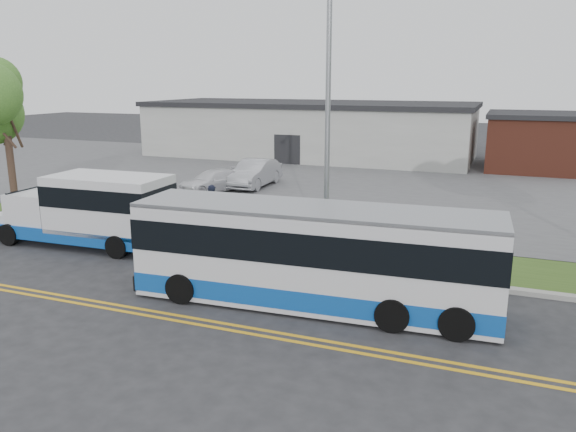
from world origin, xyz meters
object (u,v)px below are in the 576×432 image
at_px(tree_west, 4,102).
at_px(parked_car_a, 255,173).
at_px(transit_bus, 313,256).
at_px(shuttle_bus, 94,208).
at_px(streetlight_near, 327,105).
at_px(parked_car_b, 213,181).
at_px(pedestrian, 212,207).

height_order(tree_west, parked_car_a, tree_west).
height_order(transit_bus, parked_car_a, transit_bus).
bearing_deg(shuttle_bus, streetlight_near, 12.09).
relative_size(transit_bus, parked_car_b, 2.46).
bearing_deg(parked_car_b, shuttle_bus, -60.55).
bearing_deg(parked_car_b, transit_bus, -25.85).
xyz_separation_m(tree_west, pedestrian, (9.79, 0.77, -4.10)).
distance_m(shuttle_bus, pedestrian, 4.58).
bearing_deg(tree_west, shuttle_bus, -21.05).
distance_m(streetlight_near, shuttle_bus, 9.37).
height_order(parked_car_a, parked_car_b, parked_car_a).
bearing_deg(streetlight_near, shuttle_bus, -165.80).
xyz_separation_m(transit_bus, parked_car_a, (-8.59, 14.93, -0.53)).
xyz_separation_m(tree_west, parked_car_a, (7.48, 9.93, -4.25)).
bearing_deg(pedestrian, transit_bus, 135.38).
bearing_deg(shuttle_bus, parked_car_a, 84.26).
relative_size(streetlight_near, transit_bus, 0.94).
xyz_separation_m(streetlight_near, parked_car_b, (-8.97, 8.14, -4.54)).
xyz_separation_m(shuttle_bus, pedestrian, (3.10, 3.35, -0.41)).
bearing_deg(pedestrian, streetlight_near, 164.53).
height_order(streetlight_near, parked_car_b, streetlight_near).
relative_size(tree_west, shuttle_bus, 0.97).
xyz_separation_m(tree_west, streetlight_near, (15.00, -0.47, 0.11)).
bearing_deg(parked_car_b, parked_car_a, 82.90).
height_order(pedestrian, parked_car_a, pedestrian).
xyz_separation_m(parked_car_a, parked_car_b, (-1.46, -2.26, -0.17)).
xyz_separation_m(shuttle_bus, transit_bus, (9.38, -2.43, -0.04)).
bearing_deg(transit_bus, streetlight_near, 100.22).
distance_m(shuttle_bus, parked_car_a, 12.54).
xyz_separation_m(streetlight_near, parked_car_a, (-7.52, 10.40, -4.36)).
relative_size(pedestrian, parked_car_b, 0.45).
relative_size(tree_west, parked_car_b, 1.69).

